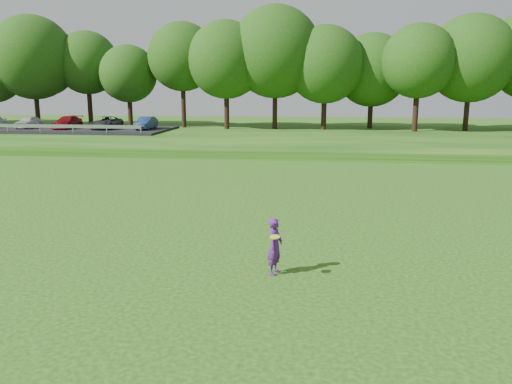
# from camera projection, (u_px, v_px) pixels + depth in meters

# --- Properties ---
(ground) EXTENTS (140.00, 140.00, 0.00)m
(ground) POSITION_uv_depth(u_px,v_px,m) (227.00, 255.00, 14.34)
(ground) COLOR #19460D
(ground) RESTS_ON ground
(berm) EXTENTS (130.00, 30.00, 0.60)m
(berm) POSITION_uv_depth(u_px,v_px,m) (292.00, 135.00, 47.29)
(berm) COLOR #19460D
(berm) RESTS_ON ground
(walking_path) EXTENTS (130.00, 1.60, 0.04)m
(walking_path) POSITION_uv_depth(u_px,v_px,m) (281.00, 158.00, 33.75)
(walking_path) COLOR gray
(walking_path) RESTS_ON ground
(treeline) EXTENTS (104.00, 7.00, 15.00)m
(treeline) POSITION_uv_depth(u_px,v_px,m) (296.00, 53.00, 49.57)
(treeline) COLOR #1B4710
(treeline) RESTS_ON berm
(parking_lot) EXTENTS (24.00, 9.00, 1.38)m
(parking_lot) POSITION_uv_depth(u_px,v_px,m) (51.00, 126.00, 48.90)
(parking_lot) COLOR black
(parking_lot) RESTS_ON berm
(woman) EXTENTS (0.48, 0.88, 1.48)m
(woman) POSITION_uv_depth(u_px,v_px,m) (275.00, 246.00, 12.74)
(woman) COLOR #571B7B
(woman) RESTS_ON ground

